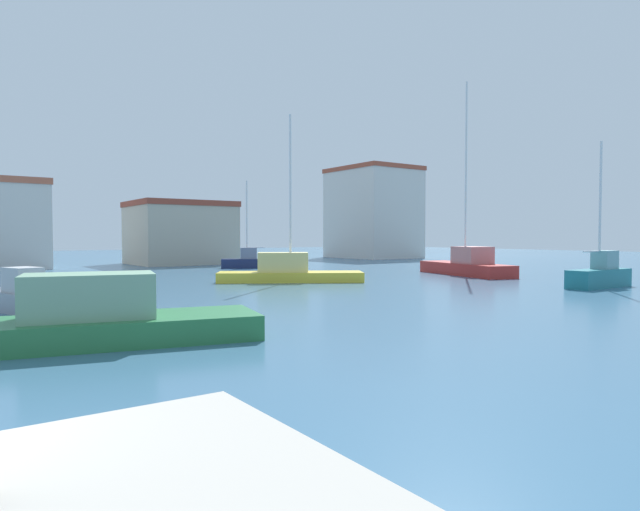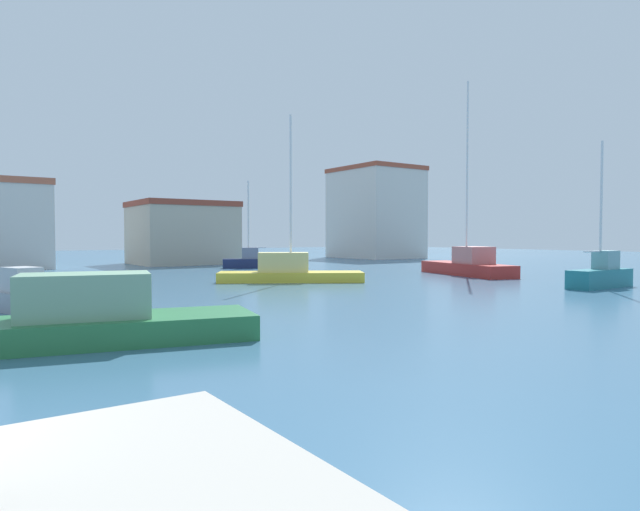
# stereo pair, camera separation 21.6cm
# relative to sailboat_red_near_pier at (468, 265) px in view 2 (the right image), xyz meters

# --- Properties ---
(water) EXTENTS (160.00, 160.00, 0.00)m
(water) POSITION_rel_sailboat_red_near_pier_xyz_m (-14.59, 1.50, -0.69)
(water) COLOR #38607F
(water) RESTS_ON ground
(sailboat_red_near_pier) EXTENTS (4.17, 8.30, 12.68)m
(sailboat_red_near_pier) POSITION_rel_sailboat_red_near_pier_xyz_m (0.00, 0.00, 0.00)
(sailboat_red_near_pier) COLOR #B22823
(sailboat_red_near_pier) RESTS_ON water
(sailboat_teal_far_right) EXTENTS (4.29, 1.25, 7.25)m
(sailboat_teal_far_right) POSITION_rel_sailboat_red_near_pier_xyz_m (-1.53, -9.63, -0.02)
(sailboat_teal_far_right) COLOR #1E707A
(sailboat_teal_far_right) RESTS_ON water
(motorboat_green_center_channel) EXTENTS (8.58, 4.18, 1.68)m
(motorboat_green_center_channel) POSITION_rel_sailboat_red_near_pier_xyz_m (-25.78, -10.15, -0.13)
(motorboat_green_center_channel) COLOR #28703D
(motorboat_green_center_channel) RESTS_ON water
(motorboat_grey_distant_north) EXTENTS (2.65, 4.64, 1.51)m
(motorboat_grey_distant_north) POSITION_rel_sailboat_red_near_pier_xyz_m (-26.33, -2.70, -0.20)
(motorboat_grey_distant_north) COLOR gray
(motorboat_grey_distant_north) RESTS_ON water
(sailboat_yellow_far_left) EXTENTS (8.00, 6.02, 9.33)m
(sailboat_yellow_far_left) POSITION_rel_sailboat_red_near_pier_xyz_m (-12.44, 2.23, -0.11)
(sailboat_yellow_far_left) COLOR gold
(sailboat_yellow_far_left) RESTS_ON water
(sailboat_navy_distant_east) EXTENTS (4.10, 2.88, 6.98)m
(sailboat_navy_distant_east) POSITION_rel_sailboat_red_near_pier_xyz_m (-8.22, 15.24, -0.06)
(sailboat_navy_distant_east) COLOR #19234C
(sailboat_navy_distant_east) RESTS_ON water
(waterfront_apartments) EXTENTS (8.58, 7.96, 5.73)m
(waterfront_apartments) POSITION_rel_sailboat_red_near_pier_xyz_m (-10.07, 25.04, 2.19)
(waterfront_apartments) COLOR #B2A893
(waterfront_apartments) RESTS_ON ground
(warehouse_block) EXTENTS (8.02, 9.62, 10.66)m
(warehouse_block) POSITION_rel_sailboat_red_near_pier_xyz_m (14.04, 25.81, 4.66)
(warehouse_block) COLOR beige
(warehouse_block) RESTS_ON ground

